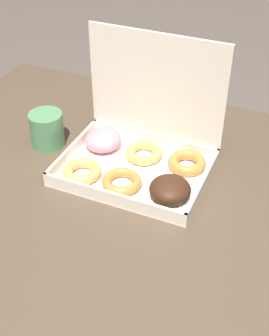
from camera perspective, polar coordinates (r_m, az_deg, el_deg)
The scene contains 3 objects.
dining_table at distance 1.24m, azimuth -1.69°, elevation -4.75°, with size 1.27×0.99×0.71m.
donut_box at distance 1.21m, azimuth 0.57°, elevation 2.31°, with size 0.38×0.29×0.33m.
coffee_mug at distance 1.33m, azimuth -10.63°, elevation 4.74°, with size 0.09×0.09×0.10m.
Camera 1 is at (0.40, -0.83, 1.47)m, focal length 50.00 mm.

